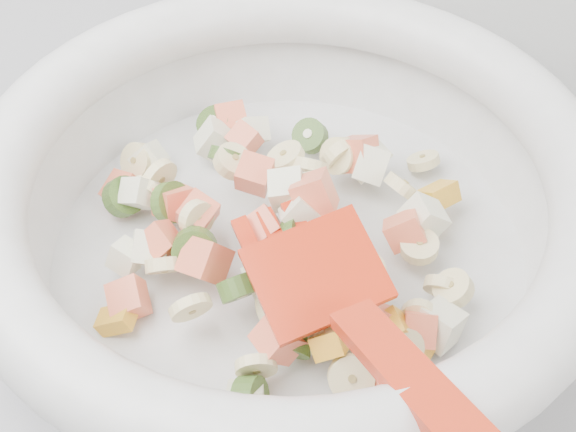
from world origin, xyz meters
The scene contains 1 object.
mixing_bowl centered at (-0.11, 1.46, 0.96)m, with size 0.48×0.39×0.15m.
Camera 1 is at (0.10, 1.19, 1.31)m, focal length 50.00 mm.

